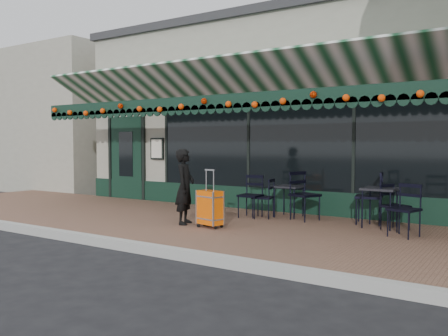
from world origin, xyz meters
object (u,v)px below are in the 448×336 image
Objects in this scene: woman at (185,187)px; chair_b_right at (305,196)px; cafe_table_a at (380,192)px; chair_a_front at (404,210)px; chair_a_right at (395,207)px; cafe_table_b at (289,189)px; suitcase at (210,208)px; chair_b_left at (263,198)px; chair_a_left at (369,197)px; chair_b_front at (250,196)px.

woman is 1.45× the size of chair_b_right.
chair_a_front is (0.55, -0.64, -0.21)m from cafe_table_a.
chair_b_right is (-1.43, 0.02, -0.16)m from cafe_table_a.
chair_a_right is at bearing 132.35° from chair_a_front.
chair_a_front reaches higher than cafe_table_b.
suitcase reaches higher than chair_b_right.
chair_b_right is (1.09, 1.66, 0.14)m from suitcase.
chair_b_left is (-0.38, -0.39, -0.17)m from cafe_table_b.
chair_b_right reaches higher than cafe_table_a.
cafe_table_a is 2.26m from chair_b_left.
chair_a_right is at bearing 45.08° from chair_a_left.
chair_a_left is at bearing -76.69° from woman.
chair_a_left is at bearing -56.20° from chair_b_right.
cafe_table_b is at bearing 87.68° from chair_b_right.
woman reaches higher than chair_b_left.
suitcase is 1.28× the size of chair_b_left.
suitcase is 3.20m from chair_a_right.
chair_a_front is at bearing -19.69° from cafe_table_b.
chair_a_front is 0.90× the size of chair_b_right.
chair_a_left is 1.23m from chair_a_front.
chair_b_right is 1.11× the size of chair_b_front.
chair_a_left reaches higher than chair_b_left.
chair_a_front is (0.26, -0.54, 0.03)m from chair_a_right.
chair_a_right is 2.78m from chair_b_front.
chair_a_right is at bearing -20.15° from cafe_table_a.
chair_a_front reaches higher than chair_b_left.
chair_a_front is (3.66, 0.95, -0.26)m from woman.
woman reaches higher than chair_b_front.
suitcase is 2.95m from chair_a_left.
chair_a_right is at bearing -8.59° from cafe_table_b.
chair_b_front is at bearing 102.05° from suitcase.
chair_a_right reaches higher than cafe_table_a.
chair_a_right is at bearing -86.34° from woman.
chair_a_front is (2.41, -0.86, -0.14)m from cafe_table_b.
cafe_table_a is (2.52, 1.64, 0.29)m from suitcase.
woman is at bearing -171.16° from suitcase.
chair_b_right is (1.68, 1.62, -0.21)m from woman.
suitcase reaches higher than chair_b_left.
chair_b_left is at bearing -88.43° from chair_a_left.
suitcase is at bearing 142.55° from chair_a_right.
cafe_table_a is 1.88m from cafe_table_b.
chair_b_front is at bearing -45.09° from woman.
chair_b_right is at bearing -88.96° from chair_a_left.
cafe_table_b is at bearing -54.43° from woman.
cafe_table_a is 0.41m from chair_a_left.
cafe_table_a is at bearing 3.27° from chair_b_front.
chair_a_right reaches higher than cafe_table_b.
cafe_table_b is 0.65× the size of chair_a_left.
chair_a_left reaches higher than cafe_table_b.
cafe_table_b is at bearing 176.93° from chair_a_front.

